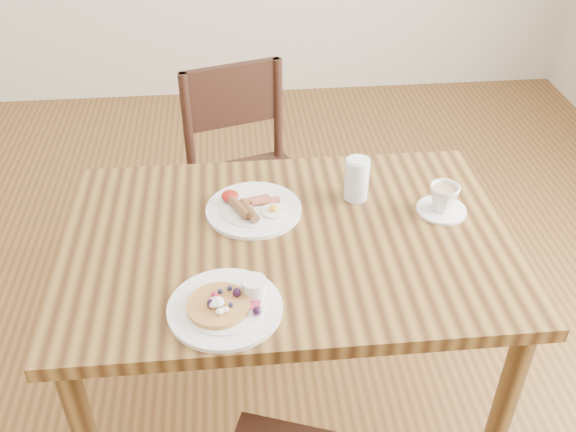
# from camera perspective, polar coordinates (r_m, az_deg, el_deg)

# --- Properties ---
(ground) EXTENTS (5.00, 5.00, 0.00)m
(ground) POSITION_cam_1_polar(r_m,az_deg,el_deg) (2.26, 0.00, -17.00)
(ground) COLOR brown
(ground) RESTS_ON ground
(dining_table) EXTENTS (1.20, 0.80, 0.75)m
(dining_table) POSITION_cam_1_polar(r_m,az_deg,el_deg) (1.78, 0.00, -4.38)
(dining_table) COLOR brown
(dining_table) RESTS_ON ground
(chair_far) EXTENTS (0.52, 0.52, 0.88)m
(chair_far) POSITION_cam_1_polar(r_m,az_deg,el_deg) (2.46, -3.74, 3.74)
(chair_far) COLOR black
(chair_far) RESTS_ON ground
(pancake_plate) EXTENTS (0.27, 0.27, 0.06)m
(pancake_plate) POSITION_cam_1_polar(r_m,az_deg,el_deg) (1.51, -5.46, -7.86)
(pancake_plate) COLOR white
(pancake_plate) RESTS_ON dining_table
(breakfast_plate) EXTENTS (0.27, 0.27, 0.04)m
(breakfast_plate) POSITION_cam_1_polar(r_m,az_deg,el_deg) (1.81, -3.20, 0.69)
(breakfast_plate) COLOR white
(breakfast_plate) RESTS_ON dining_table
(teacup_saucer) EXTENTS (0.14, 0.14, 0.09)m
(teacup_saucer) POSITION_cam_1_polar(r_m,az_deg,el_deg) (1.84, 13.62, 1.38)
(teacup_saucer) COLOR white
(teacup_saucer) RESTS_ON dining_table
(water_glass) EXTENTS (0.07, 0.07, 0.13)m
(water_glass) POSITION_cam_1_polar(r_m,az_deg,el_deg) (1.85, 6.12, 3.29)
(water_glass) COLOR silver
(water_glass) RESTS_ON dining_table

